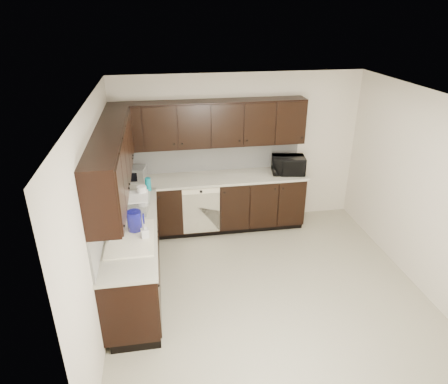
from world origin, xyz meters
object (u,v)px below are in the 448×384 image
object	(u,v)px
sink	(131,244)
microwave	(288,165)
toaster_oven	(134,174)
storage_bin	(128,204)
blue_pitcher	(135,221)

from	to	relation	value
sink	microwave	size ratio (longest dim) A/B	1.60
sink	toaster_oven	distance (m)	1.77
microwave	toaster_oven	world-z (taller)	microwave
toaster_oven	storage_bin	world-z (taller)	toaster_oven
storage_bin	blue_pitcher	world-z (taller)	blue_pitcher
sink	blue_pitcher	size ratio (longest dim) A/B	3.13
blue_pitcher	sink	bearing A→B (deg)	-107.19
sink	microwave	world-z (taller)	microwave
microwave	blue_pitcher	xyz separation A→B (m)	(-2.38, -1.48, -0.01)
microwave	toaster_oven	bearing A→B (deg)	-173.23
toaster_oven	sink	bearing A→B (deg)	-78.88
storage_bin	toaster_oven	bearing A→B (deg)	88.23
sink	blue_pitcher	xyz separation A→B (m)	(0.05, 0.19, 0.19)
microwave	blue_pitcher	bearing A→B (deg)	-139.06
blue_pitcher	toaster_oven	bearing A→B (deg)	91.27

